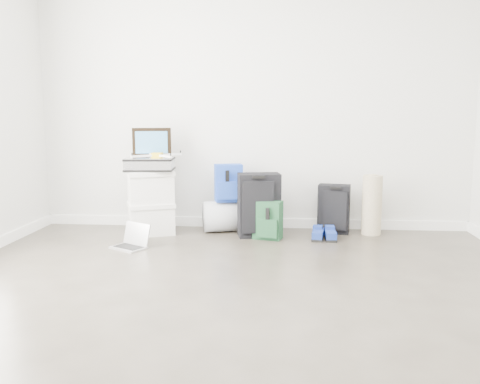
# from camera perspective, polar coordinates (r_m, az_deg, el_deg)

# --- Properties ---
(ground) EXTENTS (5.00, 5.00, 0.00)m
(ground) POSITION_cam_1_polar(r_m,az_deg,el_deg) (3.08, -1.33, -14.13)
(ground) COLOR #312C24
(ground) RESTS_ON ground
(room_envelope) EXTENTS (4.52, 5.02, 2.71)m
(room_envelope) POSITION_cam_1_polar(r_m,az_deg,el_deg) (2.91, -1.42, 19.10)
(room_envelope) COLOR silver
(room_envelope) RESTS_ON ground
(boxes_stack) EXTENTS (0.55, 0.50, 0.64)m
(boxes_stack) POSITION_cam_1_polar(r_m,az_deg,el_deg) (5.19, -9.98, -1.13)
(boxes_stack) COLOR silver
(boxes_stack) RESTS_ON ground
(briefcase) EXTENTS (0.49, 0.38, 0.13)m
(briefcase) POSITION_cam_1_polar(r_m,az_deg,el_deg) (5.13, -10.09, 3.10)
(briefcase) COLOR #B2B2B7
(briefcase) RESTS_ON boxes_stack
(painting) EXTENTS (0.38, 0.11, 0.29)m
(painting) POSITION_cam_1_polar(r_m,az_deg,el_deg) (5.21, -9.88, 5.52)
(painting) COLOR black
(painting) RESTS_ON briefcase
(drone) EXTENTS (0.43, 0.43, 0.05)m
(drone) POSITION_cam_1_polar(r_m,az_deg,el_deg) (5.09, -9.30, 4.10)
(drone) COLOR gold
(drone) RESTS_ON briefcase
(duffel_bag) EXTENTS (0.58, 0.45, 0.32)m
(duffel_bag) POSITION_cam_1_polar(r_m,az_deg,el_deg) (5.24, -1.27, -2.71)
(duffel_bag) COLOR gray
(duffel_bag) RESTS_ON ground
(blue_backpack) EXTENTS (0.30, 0.26, 0.38)m
(blue_backpack) POSITION_cam_1_polar(r_m,az_deg,el_deg) (5.16, -1.32, 0.95)
(blue_backpack) COLOR #194CA8
(blue_backpack) RESTS_ON duffel_bag
(large_suitcase) EXTENTS (0.44, 0.33, 0.63)m
(large_suitcase) POSITION_cam_1_polar(r_m,az_deg,el_deg) (4.99, 2.13, -1.49)
(large_suitcase) COLOR black
(large_suitcase) RESTS_ON ground
(green_backpack) EXTENTS (0.30, 0.25, 0.37)m
(green_backpack) POSITION_cam_1_polar(r_m,az_deg,el_deg) (4.92, 3.14, -3.24)
(green_backpack) COLOR #163D26
(green_backpack) RESTS_ON ground
(carry_on) EXTENTS (0.34, 0.26, 0.49)m
(carry_on) POSITION_cam_1_polar(r_m,az_deg,el_deg) (5.24, 10.50, -1.88)
(carry_on) COLOR black
(carry_on) RESTS_ON ground
(shoes) EXTENTS (0.24, 0.28, 0.09)m
(shoes) POSITION_cam_1_polar(r_m,az_deg,el_deg) (4.99, 9.43, -4.78)
(shoes) COLOR black
(shoes) RESTS_ON ground
(rolled_rug) EXTENTS (0.20, 0.20, 0.60)m
(rolled_rug) POSITION_cam_1_polar(r_m,az_deg,el_deg) (5.25, 14.58, -1.43)
(rolled_rug) COLOR gray
(rolled_rug) RESTS_ON ground
(laptop) EXTENTS (0.37, 0.34, 0.22)m
(laptop) POSITION_cam_1_polar(r_m,az_deg,el_deg) (4.73, -12.04, -5.48)
(laptop) COLOR silver
(laptop) RESTS_ON ground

